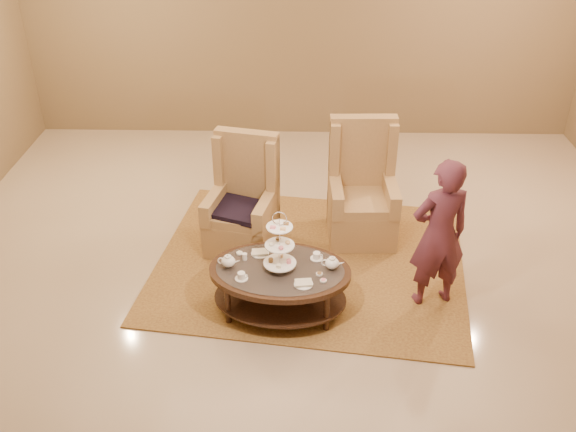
{
  "coord_description": "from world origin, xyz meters",
  "views": [
    {
      "loc": [
        -0.0,
        -5.13,
        4.01
      ],
      "look_at": [
        -0.13,
        0.2,
        0.78
      ],
      "focal_mm": 40.0,
      "sensor_mm": 36.0,
      "label": 1
    }
  ],
  "objects_px": {
    "armchair_left": "(243,210)",
    "tea_table": "(280,277)",
    "armchair_right": "(361,198)",
    "person": "(439,235)"
  },
  "relations": [
    {
      "from": "armchair_right",
      "to": "armchair_left",
      "type": "bearing_deg",
      "value": -170.89
    },
    {
      "from": "tea_table",
      "to": "armchair_left",
      "type": "relative_size",
      "value": 1.1
    },
    {
      "from": "armchair_left",
      "to": "person",
      "type": "distance_m",
      "value": 2.18
    },
    {
      "from": "armchair_left",
      "to": "person",
      "type": "bearing_deg",
      "value": -14.25
    },
    {
      "from": "armchair_left",
      "to": "armchair_right",
      "type": "relative_size",
      "value": 0.95
    },
    {
      "from": "armchair_left",
      "to": "tea_table",
      "type": "bearing_deg",
      "value": -56.58
    },
    {
      "from": "person",
      "to": "armchair_left",
      "type": "bearing_deg",
      "value": -41.45
    },
    {
      "from": "tea_table",
      "to": "person",
      "type": "relative_size",
      "value": 0.91
    },
    {
      "from": "tea_table",
      "to": "armchair_right",
      "type": "distance_m",
      "value": 1.67
    },
    {
      "from": "armchair_left",
      "to": "armchair_right",
      "type": "xyz_separation_m",
      "value": [
        1.31,
        0.25,
        0.02
      ]
    }
  ]
}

